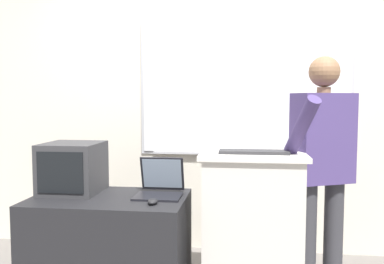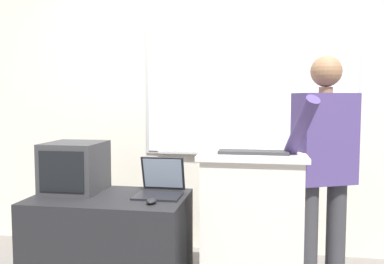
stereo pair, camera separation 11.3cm
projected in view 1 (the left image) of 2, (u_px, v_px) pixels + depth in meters
back_wall at (214, 96)px, 3.66m from camera, size 6.40×0.17×2.78m
lectern_podium at (252, 228)px, 2.67m from camera, size 0.67×0.54×1.02m
side_desk at (110, 249)px, 2.72m from camera, size 1.02×0.64×0.72m
person_presenter at (322, 161)px, 2.74m from camera, size 0.56×0.65×1.65m
laptop at (160, 184)px, 2.75m from camera, size 0.31×0.31×0.25m
wireless_keyboard at (254, 152)px, 2.56m from camera, size 0.44×0.15×0.02m
computer_mouse_by_laptop at (153, 201)px, 2.50m from camera, size 0.06×0.10×0.03m
crt_monitor at (73, 168)px, 2.81m from camera, size 0.38×0.40×0.35m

